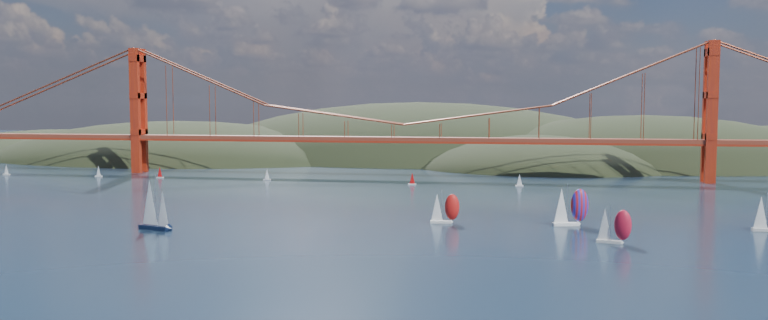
% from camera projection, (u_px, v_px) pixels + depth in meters
% --- Properties ---
extents(ground, '(1200.00, 1200.00, 0.00)m').
position_uv_depth(ground, '(255.00, 275.00, 137.22)').
color(ground, black).
rests_on(ground, ground).
extents(headlands, '(725.00, 225.00, 96.00)m').
position_uv_depth(headlands, '(515.00, 183.00, 403.09)').
color(headlands, black).
rests_on(headlands, ground).
extents(bridge, '(552.00, 12.00, 55.00)m').
position_uv_depth(bridge, '(401.00, 100.00, 311.52)').
color(bridge, maroon).
rests_on(bridge, ground).
extents(sloop_navy, '(9.34, 6.49, 13.82)m').
position_uv_depth(sloop_navy, '(154.00, 205.00, 185.04)').
color(sloop_navy, black).
rests_on(sloop_navy, ground).
extents(racer_0, '(7.69, 3.48, 8.70)m').
position_uv_depth(racer_0, '(444.00, 208.00, 194.77)').
color(racer_0, silver).
rests_on(racer_0, ground).
extents(racer_1, '(7.76, 4.26, 8.70)m').
position_uv_depth(racer_1, '(613.00, 225.00, 167.21)').
color(racer_1, silver).
rests_on(racer_1, ground).
extents(racer_rwb, '(9.58, 5.71, 10.74)m').
position_uv_depth(racer_rwb, '(570.00, 206.00, 190.86)').
color(racer_rwb, white).
rests_on(racer_rwb, ground).
extents(distant_boat_0, '(3.00, 2.00, 4.70)m').
position_uv_depth(distant_boat_0, '(6.00, 169.00, 321.71)').
color(distant_boat_0, silver).
rests_on(distant_boat_0, ground).
extents(distant_boat_1, '(3.00, 2.00, 4.70)m').
position_uv_depth(distant_boat_1, '(98.00, 171.00, 314.13)').
color(distant_boat_1, silver).
rests_on(distant_boat_1, ground).
extents(distant_boat_2, '(3.00, 2.00, 4.70)m').
position_uv_depth(distant_boat_2, '(160.00, 172.00, 309.41)').
color(distant_boat_2, silver).
rests_on(distant_boat_2, ground).
extents(distant_boat_3, '(3.00, 2.00, 4.70)m').
position_uv_depth(distant_boat_3, '(267.00, 174.00, 301.03)').
color(distant_boat_3, silver).
rests_on(distant_boat_3, ground).
extents(distant_boat_8, '(3.00, 2.00, 4.70)m').
position_uv_depth(distant_boat_8, '(519.00, 180.00, 278.75)').
color(distant_boat_8, silver).
rests_on(distant_boat_8, ground).
extents(distant_boat_9, '(3.00, 2.00, 4.70)m').
position_uv_depth(distant_boat_9, '(412.00, 179.00, 283.81)').
color(distant_boat_9, silver).
rests_on(distant_boat_9, ground).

